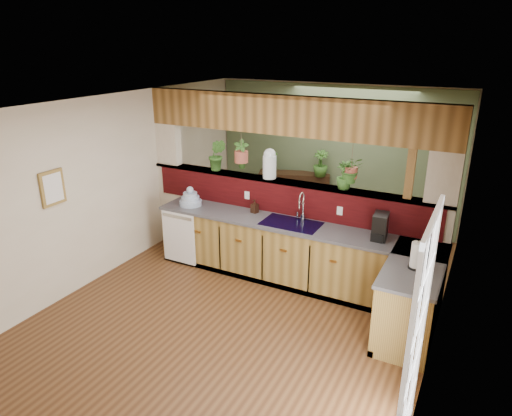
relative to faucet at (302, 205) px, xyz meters
The scene contains 28 objects.
ground 1.64m from the faucet, 106.56° to the right, with size 4.60×7.00×0.01m, color #503018.
ceiling 1.88m from the faucet, 106.56° to the right, with size 4.60×7.00×0.01m, color brown.
wall_back 2.40m from the faucet, 98.11° to the left, with size 4.60×0.02×2.60m, color beige.
wall_left 2.88m from the faucet, 156.73° to the right, with size 0.02×7.00×2.60m, color beige.
wall_right 2.27m from the faucet, 30.01° to the right, with size 0.02×7.00×2.60m, color beige.
pass_through_partition 0.38m from the faucet, 145.19° to the left, with size 4.60×0.21×2.60m.
pass_through_ledge 0.47m from the faucet, 147.34° to the left, with size 4.60×0.21×0.04m, color brown.
header_beam 1.26m from the faucet, 147.34° to the left, with size 4.60×0.15×0.55m, color brown.
sage_backwall 2.38m from the faucet, 98.18° to the left, with size 4.55×0.02×2.55m, color #556947.
countertop 0.89m from the faucet, 27.94° to the right, with size 4.14×1.52×0.90m.
dishwasher 2.00m from the faucet, 165.46° to the right, with size 0.58×0.03×0.82m.
navy_sink 0.36m from the faucet, 118.74° to the right, with size 0.82×0.50×0.18m.
french_door 3.11m from the faucet, 51.55° to the right, with size 0.06×1.02×2.16m, color white.
framed_print 3.27m from the faucet, 143.46° to the right, with size 0.04×0.35×0.45m.
faucet is the anchor object (origin of this frame).
dish_stack 1.79m from the faucet, behind, with size 0.34×0.34×0.30m.
soap_dispenser 0.75m from the faucet, behind, with size 0.09×0.09×0.20m, color #382014.
coffee_maker 1.13m from the faucet, ahead, with size 0.18×0.30×0.34m.
paper_towel 1.83m from the faucet, 23.92° to the right, with size 0.16×0.16×0.33m.
glass_jar 0.81m from the faucet, 160.56° to the left, with size 0.20×0.20×0.44m.
ledge_plant_left 1.61m from the faucet, behind, with size 0.27×0.22×0.50m, color #2D571E.
ledge_plant_right 0.72m from the faucet, 22.68° to the left, with size 0.22×0.22×0.39m, color #2D571E.
hanging_plant_a 1.31m from the faucet, 168.73° to the left, with size 0.27×0.23×0.56m.
hanging_plant_b 0.95m from the faucet, 19.74° to the left, with size 0.39×0.36×0.49m.
shelving_console 2.43m from the faucet, 115.41° to the left, with size 1.33×0.36×0.89m, color black.
shelf_plant_a 2.58m from the faucet, 124.78° to the left, with size 0.20×0.14×0.38m, color #2D571E.
shelf_plant_b 2.17m from the faucet, 103.15° to the left, with size 0.27×0.27×0.48m, color #2D571E.
floor_plant 1.57m from the faucet, 54.01° to the left, with size 0.65×0.56×0.72m, color #2D571E.
Camera 1 is at (2.53, -4.47, 3.30)m, focal length 32.00 mm.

